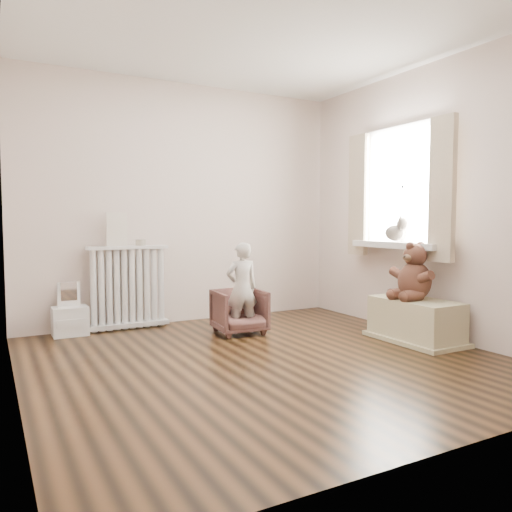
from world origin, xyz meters
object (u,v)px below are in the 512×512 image
radiator (128,291)px  plush_cat (396,232)px  teddy_bear (415,269)px  child (242,288)px  toy_vanity (70,307)px  armchair (240,311)px  toy_bench (416,320)px

radiator → plush_cat: size_ratio=2.96×
teddy_bear → child: bearing=141.7°
child → teddy_bear: teddy_bear is taller
toy_vanity → armchair: (1.48, -0.71, -0.06)m
toy_vanity → armchair: 1.64m
teddy_bear → plush_cat: bearing=70.1°
radiator → plush_cat: (2.33, -1.37, 0.61)m
toy_vanity → armchair: size_ratio=1.07×
child → plush_cat: size_ratio=3.05×
armchair → child: size_ratio=0.55×
armchair → teddy_bear: teddy_bear is taller
child → teddy_bear: bearing=147.4°
teddy_bear → plush_cat: plush_cat is taller
toy_bench → plush_cat: size_ratio=2.85×
toy_bench → radiator: bearing=140.7°
toy_vanity → child: (1.48, -0.76, 0.19)m
armchair → teddy_bear: 1.71m
radiator → teddy_bear: bearing=-38.8°
toy_vanity → child: child is taller
radiator → teddy_bear: (2.20, -1.77, 0.28)m
armchair → child: bearing=-85.4°
teddy_bear → armchair: bearing=140.3°
armchair → plush_cat: plush_cat is taller
radiator → armchair: 1.18m
radiator → toy_vanity: (-0.58, -0.03, -0.11)m
toy_vanity → child: size_ratio=0.58×
toy_bench → teddy_bear: size_ratio=1.58×
toy_vanity → plush_cat: plush_cat is taller
toy_bench → plush_cat: (0.14, 0.42, 0.80)m
radiator → child: size_ratio=0.97×
armchair → radiator: bearing=145.6°
armchair → toy_bench: (1.29, -1.06, -0.02)m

